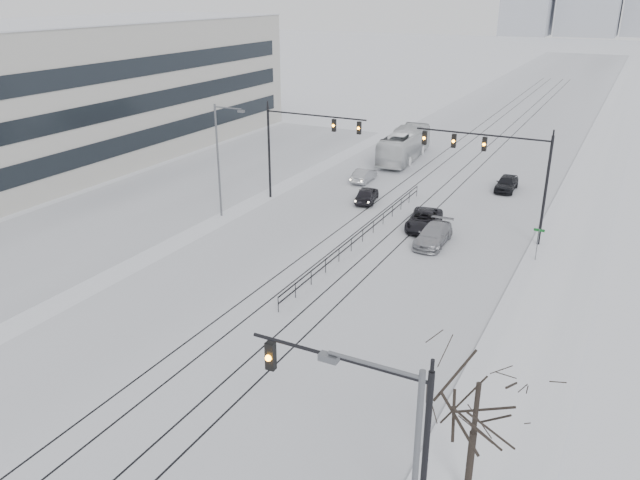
{
  "coord_description": "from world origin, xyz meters",
  "views": [
    {
      "loc": [
        16.42,
        -8.83,
        17.1
      ],
      "look_at": [
        0.69,
        21.85,
        3.2
      ],
      "focal_mm": 35.0,
      "sensor_mm": 36.0,
      "label": 1
    }
  ],
  "objects_px": {
    "traffic_mast_near": "(376,425)",
    "sedan_nb_right": "(433,235)",
    "bare_tree": "(478,396)",
    "sedan_nb_far": "(507,183)",
    "sedan_nb_front": "(424,220)",
    "box_truck": "(404,145)",
    "sedan_sb_outer": "(364,175)",
    "sedan_sb_inner": "(367,195)"
  },
  "relations": [
    {
      "from": "traffic_mast_near",
      "to": "sedan_nb_far",
      "type": "bearing_deg",
      "value": 95.66
    },
    {
      "from": "sedan_nb_right",
      "to": "traffic_mast_near",
      "type": "bearing_deg",
      "value": -77.53
    },
    {
      "from": "bare_tree",
      "to": "sedan_nb_front",
      "type": "bearing_deg",
      "value": 111.54
    },
    {
      "from": "sedan_nb_right",
      "to": "sedan_nb_far",
      "type": "height_order",
      "value": "sedan_nb_far"
    },
    {
      "from": "sedan_nb_right",
      "to": "box_truck",
      "type": "height_order",
      "value": "box_truck"
    },
    {
      "from": "sedan_nb_front",
      "to": "sedan_nb_far",
      "type": "xyz_separation_m",
      "value": [
        3.63,
        12.71,
        0.02
      ]
    },
    {
      "from": "sedan_nb_front",
      "to": "sedan_nb_right",
      "type": "bearing_deg",
      "value": -67.05
    },
    {
      "from": "sedan_nb_far",
      "to": "traffic_mast_near",
      "type": "bearing_deg",
      "value": -84.96
    },
    {
      "from": "traffic_mast_near",
      "to": "sedan_nb_far",
      "type": "height_order",
      "value": "traffic_mast_near"
    },
    {
      "from": "sedan_sb_outer",
      "to": "sedan_nb_right",
      "type": "relative_size",
      "value": 0.8
    },
    {
      "from": "sedan_nb_right",
      "to": "sedan_nb_far",
      "type": "relative_size",
      "value": 1.16
    },
    {
      "from": "traffic_mast_near",
      "to": "sedan_nb_right",
      "type": "height_order",
      "value": "traffic_mast_near"
    },
    {
      "from": "traffic_mast_near",
      "to": "sedan_nb_front",
      "type": "bearing_deg",
      "value": 105.08
    },
    {
      "from": "sedan_nb_right",
      "to": "sedan_nb_far",
      "type": "distance_m",
      "value": 15.63
    },
    {
      "from": "bare_tree",
      "to": "sedan_nb_right",
      "type": "distance_m",
      "value": 24.73
    },
    {
      "from": "sedan_sb_outer",
      "to": "sedan_nb_far",
      "type": "distance_m",
      "value": 13.11
    },
    {
      "from": "sedan_sb_outer",
      "to": "sedan_nb_far",
      "type": "xyz_separation_m",
      "value": [
        12.68,
        3.33,
        0.07
      ]
    },
    {
      "from": "sedan_nb_right",
      "to": "bare_tree",
      "type": "bearing_deg",
      "value": -70.4
    },
    {
      "from": "sedan_nb_front",
      "to": "box_truck",
      "type": "height_order",
      "value": "box_truck"
    },
    {
      "from": "sedan_nb_right",
      "to": "box_truck",
      "type": "relative_size",
      "value": 0.41
    },
    {
      "from": "bare_tree",
      "to": "box_truck",
      "type": "distance_m",
      "value": 48.38
    },
    {
      "from": "sedan_nb_far",
      "to": "box_truck",
      "type": "height_order",
      "value": "box_truck"
    },
    {
      "from": "traffic_mast_near",
      "to": "sedan_nb_far",
      "type": "distance_m",
      "value": 41.79
    },
    {
      "from": "sedan_nb_front",
      "to": "box_truck",
      "type": "xyz_separation_m",
      "value": [
        -8.5,
        18.86,
        0.94
      ]
    },
    {
      "from": "box_truck",
      "to": "sedan_sb_outer",
      "type": "bearing_deg",
      "value": 82.67
    },
    {
      "from": "box_truck",
      "to": "sedan_nb_far",
      "type": "bearing_deg",
      "value": 149.14
    },
    {
      "from": "traffic_mast_near",
      "to": "sedan_sb_outer",
      "type": "distance_m",
      "value": 41.8
    },
    {
      "from": "traffic_mast_near",
      "to": "bare_tree",
      "type": "xyz_separation_m",
      "value": [
        2.41,
        3.0,
        -0.07
      ]
    },
    {
      "from": "traffic_mast_near",
      "to": "sedan_nb_right",
      "type": "bearing_deg",
      "value": 103.25
    },
    {
      "from": "sedan_sb_inner",
      "to": "sedan_nb_right",
      "type": "distance_m",
      "value": 10.45
    },
    {
      "from": "sedan_sb_outer",
      "to": "sedan_nb_front",
      "type": "xyz_separation_m",
      "value": [
        9.05,
        -9.38,
        0.05
      ]
    },
    {
      "from": "bare_tree",
      "to": "sedan_sb_outer",
      "type": "height_order",
      "value": "bare_tree"
    },
    {
      "from": "bare_tree",
      "to": "sedan_sb_inner",
      "type": "bearing_deg",
      "value": 119.23
    },
    {
      "from": "bare_tree",
      "to": "sedan_nb_front",
      "type": "xyz_separation_m",
      "value": [
        -10.14,
        25.7,
        -3.81
      ]
    },
    {
      "from": "sedan_nb_far",
      "to": "sedan_sb_outer",
      "type": "bearing_deg",
      "value": -165.9
    },
    {
      "from": "bare_tree",
      "to": "sedan_nb_front",
      "type": "distance_m",
      "value": 27.89
    },
    {
      "from": "box_truck",
      "to": "sedan_nb_front",
      "type": "bearing_deg",
      "value": 110.29
    },
    {
      "from": "bare_tree",
      "to": "sedan_nb_far",
      "type": "height_order",
      "value": "bare_tree"
    },
    {
      "from": "traffic_mast_near",
      "to": "sedan_sb_outer",
      "type": "bearing_deg",
      "value": 113.79
    },
    {
      "from": "sedan_sb_outer",
      "to": "traffic_mast_near",
      "type": "bearing_deg",
      "value": 111.55
    },
    {
      "from": "traffic_mast_near",
      "to": "sedan_nb_far",
      "type": "xyz_separation_m",
      "value": [
        -4.11,
        41.41,
        -3.86
      ]
    },
    {
      "from": "sedan_sb_outer",
      "to": "box_truck",
      "type": "distance_m",
      "value": 9.55
    }
  ]
}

